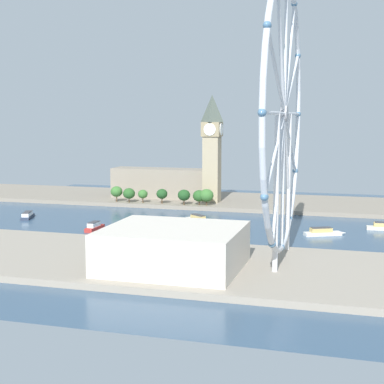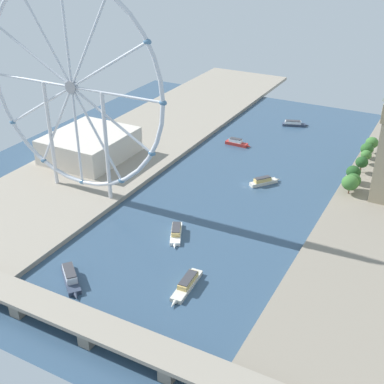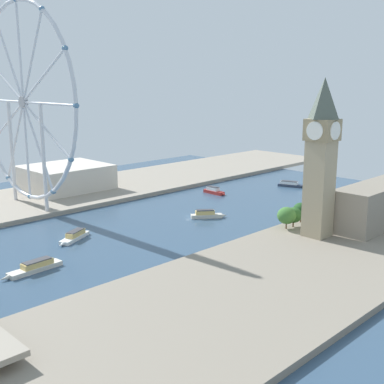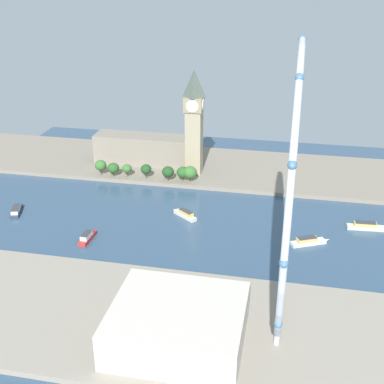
{
  "view_description": "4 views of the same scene",
  "coord_description": "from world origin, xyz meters",
  "px_view_note": "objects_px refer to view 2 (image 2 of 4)",
  "views": [
    {
      "loc": [
        357.08,
        96.96,
        70.31
      ],
      "look_at": [
        -18.4,
        -11.1,
        19.47
      ],
      "focal_mm": 54.28,
      "sensor_mm": 36.0,
      "label": 1
    },
    {
      "loc": [
        -114.8,
        290.5,
        158.63
      ],
      "look_at": [
        15.88,
        46.24,
        11.34
      ],
      "focal_mm": 47.89,
      "sensor_mm": 36.0,
      "label": 2
    },
    {
      "loc": [
        -223.48,
        217.73,
        86.17
      ],
      "look_at": [
        5.95,
        -9.9,
        13.39
      ],
      "focal_mm": 46.93,
      "sensor_mm": 36.0,
      "label": 3
    },
    {
      "loc": [
        297.17,
        62.52,
        162.73
      ],
      "look_at": [
        -18.41,
        -2.06,
        16.32
      ],
      "focal_mm": 47.9,
      "sensor_mm": 36.0,
      "label": 4
    }
  ],
  "objects_px": {
    "ferris_wheel": "(72,88)",
    "tour_boat_3": "(187,284)",
    "tour_boat_1": "(294,124)",
    "riverside_hall": "(90,145)",
    "tour_boat_0": "(264,181)",
    "river_bridge": "(93,326)",
    "tour_boat_5": "(237,143)",
    "tour_boat_4": "(71,277)",
    "tour_boat_2": "(176,232)"
  },
  "relations": [
    {
      "from": "ferris_wheel",
      "to": "tour_boat_3",
      "type": "bearing_deg",
      "value": 153.47
    },
    {
      "from": "tour_boat_3",
      "to": "ferris_wheel",
      "type": "bearing_deg",
      "value": -120.42
    },
    {
      "from": "ferris_wheel",
      "to": "tour_boat_1",
      "type": "relative_size",
      "value": 5.79
    },
    {
      "from": "riverside_hall",
      "to": "tour_boat_1",
      "type": "relative_size",
      "value": 2.6
    },
    {
      "from": "ferris_wheel",
      "to": "tour_boat_0",
      "type": "distance_m",
      "value": 139.12
    },
    {
      "from": "river_bridge",
      "to": "tour_boat_5",
      "type": "bearing_deg",
      "value": -81.9
    },
    {
      "from": "river_bridge",
      "to": "tour_boat_4",
      "type": "relative_size",
      "value": 7.79
    },
    {
      "from": "riverside_hall",
      "to": "tour_boat_0",
      "type": "height_order",
      "value": "riverside_hall"
    },
    {
      "from": "river_bridge",
      "to": "tour_boat_3",
      "type": "bearing_deg",
      "value": -110.98
    },
    {
      "from": "river_bridge",
      "to": "riverside_hall",
      "type": "bearing_deg",
      "value": -51.62
    },
    {
      "from": "tour_boat_1",
      "to": "tour_boat_2",
      "type": "relative_size",
      "value": 0.91
    },
    {
      "from": "riverside_hall",
      "to": "tour_boat_4",
      "type": "bearing_deg",
      "value": 124.11
    },
    {
      "from": "tour_boat_5",
      "to": "river_bridge",
      "type": "bearing_deg",
      "value": -80.61
    },
    {
      "from": "tour_boat_3",
      "to": "tour_boat_5",
      "type": "distance_m",
      "value": 183.27
    },
    {
      "from": "tour_boat_5",
      "to": "tour_boat_4",
      "type": "bearing_deg",
      "value": -89.37
    },
    {
      "from": "river_bridge",
      "to": "tour_boat_1",
      "type": "bearing_deg",
      "value": -88.85
    },
    {
      "from": "river_bridge",
      "to": "tour_boat_3",
      "type": "xyz_separation_m",
      "value": [
        -18.73,
        -48.83,
        -4.52
      ]
    },
    {
      "from": "tour_boat_1",
      "to": "tour_boat_4",
      "type": "height_order",
      "value": "tour_boat_4"
    },
    {
      "from": "tour_boat_2",
      "to": "tour_boat_4",
      "type": "distance_m",
      "value": 66.24
    },
    {
      "from": "tour_boat_1",
      "to": "tour_boat_2",
      "type": "xyz_separation_m",
      "value": [
        3.31,
        201.63,
        -0.01
      ]
    },
    {
      "from": "tour_boat_0",
      "to": "tour_boat_2",
      "type": "distance_m",
      "value": 86.36
    },
    {
      "from": "ferris_wheel",
      "to": "tour_boat_3",
      "type": "xyz_separation_m",
      "value": [
        -106.07,
        52.96,
        -69.17
      ]
    },
    {
      "from": "riverside_hall",
      "to": "ferris_wheel",
      "type": "bearing_deg",
      "value": 122.68
    },
    {
      "from": "riverside_hall",
      "to": "tour_boat_4",
      "type": "height_order",
      "value": "riverside_hall"
    },
    {
      "from": "tour_boat_3",
      "to": "tour_boat_4",
      "type": "relative_size",
      "value": 1.25
    },
    {
      "from": "tour_boat_1",
      "to": "tour_boat_0",
      "type": "bearing_deg",
      "value": -100.93
    },
    {
      "from": "ferris_wheel",
      "to": "river_bridge",
      "type": "height_order",
      "value": "ferris_wheel"
    },
    {
      "from": "ferris_wheel",
      "to": "tour_boat_0",
      "type": "height_order",
      "value": "ferris_wheel"
    },
    {
      "from": "tour_boat_2",
      "to": "tour_boat_5",
      "type": "xyz_separation_m",
      "value": [
        22.91,
        -137.82,
        0.22
      ]
    },
    {
      "from": "tour_boat_2",
      "to": "tour_boat_5",
      "type": "distance_m",
      "value": 139.72
    },
    {
      "from": "ferris_wheel",
      "to": "tour_boat_0",
      "type": "relative_size",
      "value": 6.48
    },
    {
      "from": "ferris_wheel",
      "to": "tour_boat_4",
      "type": "height_order",
      "value": "ferris_wheel"
    },
    {
      "from": "tour_boat_1",
      "to": "tour_boat_5",
      "type": "height_order",
      "value": "tour_boat_5"
    },
    {
      "from": "tour_boat_5",
      "to": "tour_boat_2",
      "type": "bearing_deg",
      "value": -79.27
    },
    {
      "from": "tour_boat_4",
      "to": "river_bridge",
      "type": "bearing_deg",
      "value": 3.08
    },
    {
      "from": "river_bridge",
      "to": "tour_boat_5",
      "type": "height_order",
      "value": "river_bridge"
    },
    {
      "from": "tour_boat_0",
      "to": "tour_boat_2",
      "type": "bearing_deg",
      "value": -156.39
    },
    {
      "from": "tour_boat_4",
      "to": "tour_boat_5",
      "type": "relative_size",
      "value": 1.14
    },
    {
      "from": "tour_boat_3",
      "to": "tour_boat_4",
      "type": "distance_m",
      "value": 57.8
    },
    {
      "from": "tour_boat_0",
      "to": "tour_boat_1",
      "type": "distance_m",
      "value": 119.13
    },
    {
      "from": "tour_boat_1",
      "to": "tour_boat_3",
      "type": "height_order",
      "value": "tour_boat_3"
    },
    {
      "from": "tour_boat_0",
      "to": "tour_boat_5",
      "type": "height_order",
      "value": "tour_boat_5"
    },
    {
      "from": "riverside_hall",
      "to": "tour_boat_0",
      "type": "distance_m",
      "value": 130.39
    },
    {
      "from": "river_bridge",
      "to": "tour_boat_1",
      "type": "xyz_separation_m",
      "value": [
        5.79,
        -288.74,
        -4.54
      ]
    },
    {
      "from": "tour_boat_2",
      "to": "tour_boat_3",
      "type": "relative_size",
      "value": 0.82
    },
    {
      "from": "ferris_wheel",
      "to": "tour_boat_2",
      "type": "height_order",
      "value": "ferris_wheel"
    },
    {
      "from": "tour_boat_3",
      "to": "tour_boat_5",
      "type": "xyz_separation_m",
      "value": [
        50.74,
        -176.1,
        0.19
      ]
    },
    {
      "from": "river_bridge",
      "to": "tour_boat_2",
      "type": "distance_m",
      "value": 87.7
    },
    {
      "from": "tour_boat_5",
      "to": "ferris_wheel",
      "type": "bearing_deg",
      "value": -112.9
    },
    {
      "from": "ferris_wheel",
      "to": "tour_boat_1",
      "type": "distance_m",
      "value": 215.39
    }
  ]
}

